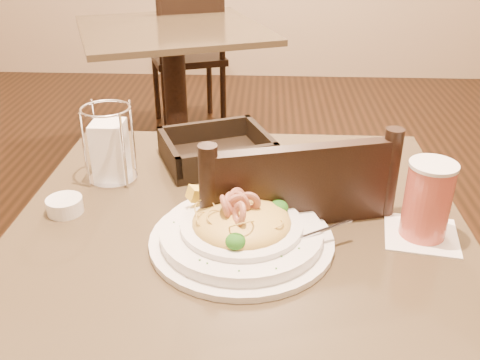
{
  "coord_description": "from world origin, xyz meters",
  "views": [
    {
      "loc": [
        0.05,
        -0.91,
        1.31
      ],
      "look_at": [
        0.0,
        0.02,
        0.82
      ],
      "focal_mm": 40.0,
      "sensor_mm": 36.0,
      "label": 1
    }
  ],
  "objects_px": {
    "main_table": "(240,311)",
    "napkin_caddy": "(110,149)",
    "dining_chair_near": "(278,282)",
    "drink_glass": "(427,201)",
    "background_table": "(174,72)",
    "butter_ramekin": "(65,205)",
    "bread_basket": "(216,152)",
    "pasta_bowl": "(241,229)",
    "dining_chair_far": "(188,51)",
    "side_plate": "(291,173)"
  },
  "relations": [
    {
      "from": "dining_chair_far",
      "to": "butter_ramekin",
      "type": "bearing_deg",
      "value": 72.18
    },
    {
      "from": "drink_glass",
      "to": "butter_ramekin",
      "type": "xyz_separation_m",
      "value": [
        -0.71,
        0.05,
        -0.06
      ]
    },
    {
      "from": "drink_glass",
      "to": "bread_basket",
      "type": "height_order",
      "value": "drink_glass"
    },
    {
      "from": "background_table",
      "to": "main_table",
      "type": "bearing_deg",
      "value": -76.49
    },
    {
      "from": "main_table",
      "to": "pasta_bowl",
      "type": "distance_m",
      "value": 0.28
    },
    {
      "from": "background_table",
      "to": "napkin_caddy",
      "type": "relative_size",
      "value": 6.63
    },
    {
      "from": "dining_chair_far",
      "to": "side_plate",
      "type": "height_order",
      "value": "dining_chair_far"
    },
    {
      "from": "dining_chair_near",
      "to": "butter_ramekin",
      "type": "bearing_deg",
      "value": -1.53
    },
    {
      "from": "drink_glass",
      "to": "background_table",
      "type": "bearing_deg",
      "value": 112.93
    },
    {
      "from": "bread_basket",
      "to": "pasta_bowl",
      "type": "bearing_deg",
      "value": -77.46
    },
    {
      "from": "pasta_bowl",
      "to": "napkin_caddy",
      "type": "xyz_separation_m",
      "value": [
        -0.31,
        0.24,
        0.04
      ]
    },
    {
      "from": "drink_glass",
      "to": "butter_ramekin",
      "type": "distance_m",
      "value": 0.71
    },
    {
      "from": "main_table",
      "to": "dining_chair_far",
      "type": "relative_size",
      "value": 0.97
    },
    {
      "from": "side_plate",
      "to": "pasta_bowl",
      "type": "bearing_deg",
      "value": -109.77
    },
    {
      "from": "dining_chair_near",
      "to": "dining_chair_far",
      "type": "height_order",
      "value": "same"
    },
    {
      "from": "background_table",
      "to": "drink_glass",
      "type": "xyz_separation_m",
      "value": [
        0.79,
        -1.87,
        0.31
      ]
    },
    {
      "from": "main_table",
      "to": "napkin_caddy",
      "type": "distance_m",
      "value": 0.46
    },
    {
      "from": "butter_ramekin",
      "to": "main_table",
      "type": "bearing_deg",
      "value": -1.92
    },
    {
      "from": "main_table",
      "to": "drink_glass",
      "type": "bearing_deg",
      "value": -6.1
    },
    {
      "from": "background_table",
      "to": "side_plate",
      "type": "xyz_separation_m",
      "value": [
        0.55,
        -1.62,
        0.24
      ]
    },
    {
      "from": "main_table",
      "to": "side_plate",
      "type": "xyz_separation_m",
      "value": [
        0.11,
        0.21,
        0.24
      ]
    },
    {
      "from": "side_plate",
      "to": "butter_ramekin",
      "type": "bearing_deg",
      "value": -157.53
    },
    {
      "from": "dining_chair_near",
      "to": "pasta_bowl",
      "type": "height_order",
      "value": "dining_chair_near"
    },
    {
      "from": "background_table",
      "to": "side_plate",
      "type": "bearing_deg",
      "value": -71.28
    },
    {
      "from": "dining_chair_near",
      "to": "pasta_bowl",
      "type": "bearing_deg",
      "value": 53.47
    },
    {
      "from": "main_table",
      "to": "dining_chair_near",
      "type": "height_order",
      "value": "dining_chair_near"
    },
    {
      "from": "main_table",
      "to": "pasta_bowl",
      "type": "height_order",
      "value": "pasta_bowl"
    },
    {
      "from": "dining_chair_near",
      "to": "butter_ramekin",
      "type": "distance_m",
      "value": 0.53
    },
    {
      "from": "background_table",
      "to": "side_plate",
      "type": "relative_size",
      "value": 7.97
    },
    {
      "from": "background_table",
      "to": "napkin_caddy",
      "type": "height_order",
      "value": "napkin_caddy"
    },
    {
      "from": "pasta_bowl",
      "to": "butter_ramekin",
      "type": "distance_m",
      "value": 0.38
    },
    {
      "from": "drink_glass",
      "to": "bread_basket",
      "type": "relative_size",
      "value": 0.51
    },
    {
      "from": "main_table",
      "to": "napkin_caddy",
      "type": "relative_size",
      "value": 5.13
    },
    {
      "from": "main_table",
      "to": "background_table",
      "type": "bearing_deg",
      "value": 103.51
    },
    {
      "from": "butter_ramekin",
      "to": "bread_basket",
      "type": "bearing_deg",
      "value": 42.04
    },
    {
      "from": "dining_chair_far",
      "to": "napkin_caddy",
      "type": "distance_m",
      "value": 2.18
    },
    {
      "from": "dining_chair_near",
      "to": "pasta_bowl",
      "type": "relative_size",
      "value": 2.48
    },
    {
      "from": "pasta_bowl",
      "to": "bread_basket",
      "type": "height_order",
      "value": "pasta_bowl"
    },
    {
      "from": "background_table",
      "to": "napkin_caddy",
      "type": "distance_m",
      "value": 1.7
    },
    {
      "from": "dining_chair_near",
      "to": "butter_ramekin",
      "type": "height_order",
      "value": "dining_chair_near"
    },
    {
      "from": "pasta_bowl",
      "to": "drink_glass",
      "type": "height_order",
      "value": "drink_glass"
    },
    {
      "from": "main_table",
      "to": "pasta_bowl",
      "type": "bearing_deg",
      "value": -84.64
    },
    {
      "from": "dining_chair_far",
      "to": "drink_glass",
      "type": "distance_m",
      "value": 2.5
    },
    {
      "from": "dining_chair_near",
      "to": "side_plate",
      "type": "height_order",
      "value": "dining_chair_near"
    },
    {
      "from": "dining_chair_far",
      "to": "drink_glass",
      "type": "height_order",
      "value": "dining_chair_far"
    },
    {
      "from": "bread_basket",
      "to": "napkin_caddy",
      "type": "height_order",
      "value": "napkin_caddy"
    },
    {
      "from": "background_table",
      "to": "dining_chair_far",
      "type": "height_order",
      "value": "dining_chair_far"
    },
    {
      "from": "main_table",
      "to": "side_plate",
      "type": "relative_size",
      "value": 6.17
    },
    {
      "from": "main_table",
      "to": "dining_chair_near",
      "type": "bearing_deg",
      "value": 54.33
    },
    {
      "from": "side_plate",
      "to": "butter_ramekin",
      "type": "distance_m",
      "value": 0.51
    }
  ]
}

